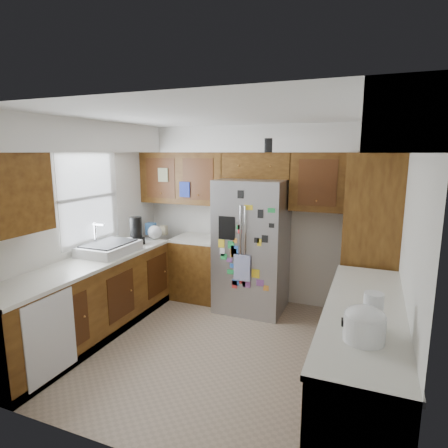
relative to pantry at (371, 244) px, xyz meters
The scene contains 12 objects.
floor 2.17m from the pantry, 142.52° to the right, with size 3.60×3.60×0.00m, color tan.
room_shell 1.94m from the pantry, 153.92° to the right, with size 3.64×3.24×2.52m.
left_counter_run 3.14m from the pantry, 158.56° to the right, with size 1.36×3.20×0.92m.
right_counter_run 1.75m from the pantry, 90.00° to the right, with size 0.63×2.25×0.92m.
pantry is the anchor object (origin of this frame).
fridge 1.51m from the pantry, behind, with size 0.90×0.79×1.80m.
bridge_cabinet 1.77m from the pantry, 169.43° to the left, with size 0.96×0.34×0.35m, color #44240D.
fridge_top_items 1.97m from the pantry, behind, with size 0.80×0.34×0.29m.
sink_assembly 3.18m from the pantry, 160.65° to the right, with size 0.52×0.70×0.37m.
left_counter_clutter 2.98m from the pantry, behind, with size 0.39×0.86×0.38m.
rice_cooker 2.20m from the pantry, 90.01° to the right, with size 0.28×0.27×0.24m.
paper_towel 2.08m from the pantry, 88.71° to the right, with size 0.13×0.13×0.30m, color white.
Camera 1 is at (1.50, -3.53, 2.15)m, focal length 30.00 mm.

